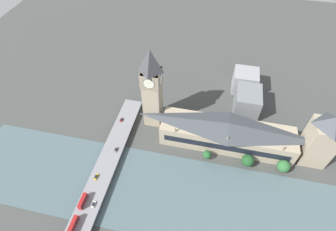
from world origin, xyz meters
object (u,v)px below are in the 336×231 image
Objects in this scene: parliament_hall at (227,134)px; double_decker_bus_mid at (73,225)px; clock_tower at (152,87)px; victoria_tower at (321,139)px; car_northbound_lead at (116,150)px; double_decker_bus_rear at (83,201)px; road_bridge at (101,178)px; car_southbound_lead at (94,204)px; car_northbound_mid at (121,120)px; car_northbound_tail at (96,177)px.

double_decker_bus_mid is (-88.77, 87.92, -4.65)m from parliament_hall.
parliament_hall is 68.53m from clock_tower.
double_decker_bus_mid is (-88.83, 152.74, -15.98)m from victoria_tower.
victoria_tower is 11.08× the size of car_northbound_lead.
double_decker_bus_rear is at bearing 115.54° from victoria_tower.
road_bridge is 20.51m from car_southbound_lead.
double_decker_bus_rear is at bearing 169.32° from road_bridge.
road_bridge is at bearing 9.41° from car_southbound_lead.
clock_tower is at bearing 79.79° from parliament_hall.
road_bridge is (-64.24, 22.66, -34.77)m from clock_tower.
car_northbound_mid is at bearing 89.26° from parliament_hall.
road_bridge is 34.43× the size of car_northbound_lead.
double_decker_bus_rear is at bearing 179.42° from car_northbound_mid.
car_northbound_lead is 1.14× the size of car_northbound_mid.
double_decker_bus_mid is 2.39× the size of car_southbound_lead.
car_southbound_lead is (-74.36, -6.41, -0.08)m from car_northbound_mid.
car_northbound_lead is 44.53m from car_southbound_lead.
victoria_tower reaches higher than car_southbound_lead.
road_bridge is at bearing 122.01° from parliament_hall.
parliament_hall reaches higher than double_decker_bus_mid.
car_southbound_lead is at bearing -22.37° from double_decker_bus_mid.
car_northbound_tail reaches higher than car_northbound_mid.
victoria_tower is 10.99× the size of car_northbound_tail.
double_decker_bus_mid reaches higher than car_northbound_lead.
car_northbound_lead is (60.08, -5.96, -2.02)m from double_decker_bus_mid.
victoria_tower reaches higher than road_bridge.
parliament_hall is 1.41× the size of clock_tower.
double_decker_bus_rear is at bearing 2.82° from double_decker_bus_mid.
clock_tower is 43.15m from car_northbound_mid.
car_northbound_lead is (-39.89, 19.75, -33.17)m from clock_tower.
parliament_hall is 22.30× the size of car_southbound_lead.
car_northbound_mid is 0.87× the size of car_northbound_tail.
car_northbound_tail is (-53.95, 87.84, -6.65)m from parliament_hall.
car_northbound_mid is at bearing 3.24° from road_bridge.
parliament_hall is at bearing -57.99° from road_bridge.
parliament_hall is 9.95× the size of double_decker_bus_rear.
double_decker_bus_mid is at bearing 174.33° from car_northbound_lead.
road_bridge is at bearing 173.20° from car_northbound_lead.
double_decker_bus_rear is 7.45m from car_southbound_lead.
car_northbound_mid is (74.44, -0.75, -1.98)m from double_decker_bus_rear.
car_northbound_lead is at bearing -13.11° from car_northbound_tail.
clock_tower is 6.59× the size of double_decker_bus_mid.
victoria_tower is 4.62× the size of double_decker_bus_mid.
car_northbound_tail is (-65.15, 25.64, -33.15)m from clock_tower.
double_decker_bus_mid is 89.93m from car_northbound_mid.
double_decker_bus_mid reaches higher than double_decker_bus_rear.
parliament_hall reaches higher than car_northbound_mid.
victoria_tower is at bearing -64.46° from double_decker_bus_rear.
car_northbound_mid is (-10.06, 25.73, -33.15)m from clock_tower.
double_decker_bus_mid is at bearing -177.18° from double_decker_bus_rear.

